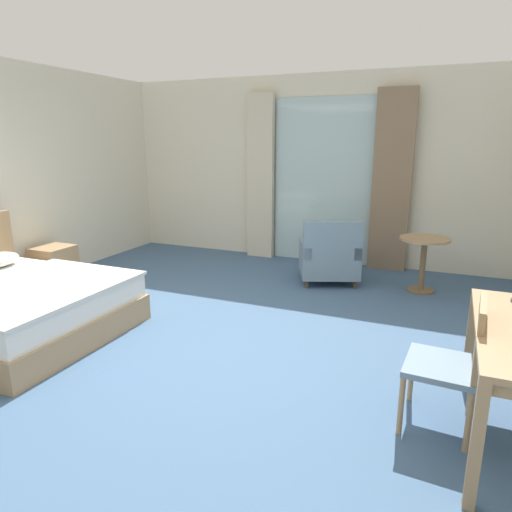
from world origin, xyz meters
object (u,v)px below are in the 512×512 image
(armchair_by_window, at_px, (329,258))
(round_cafe_table, at_px, (424,252))
(nightstand, at_px, (54,265))
(bed, at_px, (8,305))
(desk_chair, at_px, (456,358))

(armchair_by_window, distance_m, round_cafe_table, 1.17)
(nightstand, relative_size, armchair_by_window, 0.53)
(bed, bearing_deg, armchair_by_window, 48.39)
(desk_chair, height_order, round_cafe_table, desk_chair)
(bed, height_order, round_cafe_table, bed)
(nightstand, bearing_deg, round_cafe_table, 19.32)
(bed, xyz_separation_m, desk_chair, (3.98, 0.03, 0.22))
(round_cafe_table, bearing_deg, bed, -141.51)
(bed, relative_size, armchair_by_window, 2.13)
(round_cafe_table, bearing_deg, nightstand, -160.68)
(nightstand, distance_m, desk_chair, 4.96)
(armchair_by_window, bearing_deg, desk_chair, -61.53)
(bed, height_order, nightstand, bed)
(desk_chair, relative_size, armchair_by_window, 0.95)
(desk_chair, xyz_separation_m, armchair_by_window, (-1.50, 2.77, -0.16))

